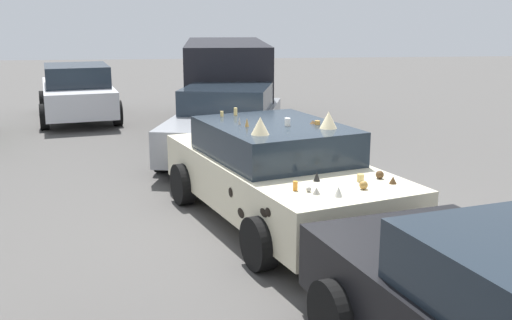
% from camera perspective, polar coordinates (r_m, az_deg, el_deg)
% --- Properties ---
extents(ground_plane, '(60.00, 60.00, 0.00)m').
position_cam_1_polar(ground_plane, '(8.66, 1.98, -5.75)').
color(ground_plane, '#514F4C').
extents(art_car_decorated, '(4.70, 3.11, 1.60)m').
position_cam_1_polar(art_car_decorated, '(8.47, 1.95, -1.17)').
color(art_car_decorated, beige).
rests_on(art_car_decorated, ground).
extents(parked_van_near_left, '(5.23, 2.35, 2.11)m').
position_cam_1_polar(parked_van_near_left, '(15.84, -2.82, 7.55)').
color(parked_van_near_left, black).
rests_on(parked_van_near_left, ground).
extents(parked_sedan_behind_left, '(4.58, 2.68, 1.48)m').
position_cam_1_polar(parked_sedan_behind_left, '(17.34, -16.22, 6.08)').
color(parked_sedan_behind_left, silver).
rests_on(parked_sedan_behind_left, ground).
extents(parked_sedan_far_right, '(4.67, 2.80, 1.39)m').
position_cam_1_polar(parked_sedan_far_right, '(12.37, -2.81, 3.49)').
color(parked_sedan_far_right, gray).
rests_on(parked_sedan_far_right, ground).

